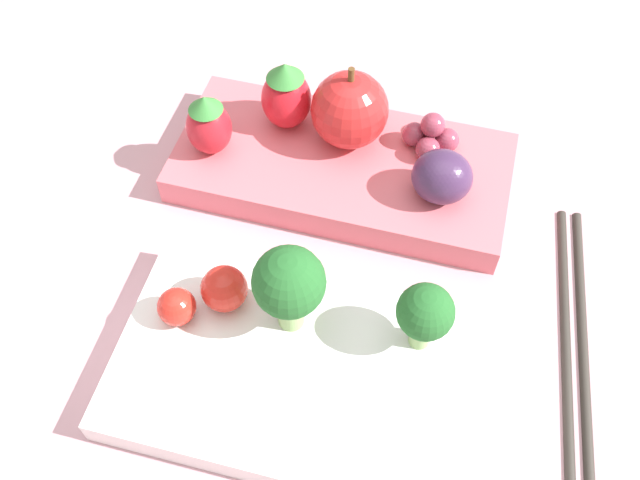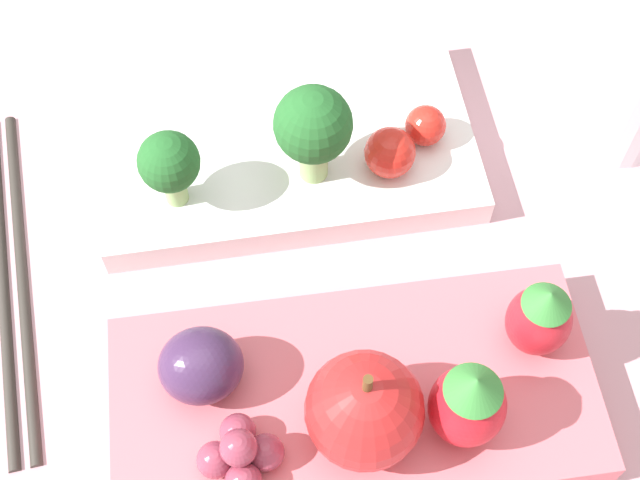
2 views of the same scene
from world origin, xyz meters
name	(u,v)px [view 1 (image 1 of 2)]	position (x,y,z in m)	size (l,w,h in m)	color
ground_plane	(315,261)	(0.00, 0.00, 0.00)	(4.00, 4.00, 0.00)	#C6939E
bento_box_savoury	(299,373)	(-0.01, 0.08, 0.01)	(0.21, 0.12, 0.02)	white
bento_box_fruit	(337,167)	(0.00, -0.07, 0.01)	(0.23, 0.11, 0.02)	#DB6670
broccoli_floret_0	(425,314)	(-0.07, 0.05, 0.05)	(0.03, 0.03, 0.05)	#93B770
broccoli_floret_1	(286,284)	(0.00, 0.05, 0.06)	(0.04, 0.04, 0.06)	#93B770
cherry_tomato_0	(224,289)	(0.04, 0.05, 0.03)	(0.03, 0.03, 0.03)	red
cherry_tomato_1	(177,307)	(0.06, 0.07, 0.03)	(0.02, 0.02, 0.02)	red
apple	(356,111)	(0.00, -0.09, 0.05)	(0.05, 0.05, 0.06)	red
strawberry_0	(286,96)	(0.04, -0.09, 0.05)	(0.03, 0.03, 0.05)	red
strawberry_1	(208,124)	(0.09, -0.06, 0.04)	(0.03, 0.03, 0.05)	red
plum	(442,177)	(-0.07, -0.06, 0.04)	(0.04, 0.04, 0.03)	#42284C
grape_cluster	(431,135)	(-0.05, -0.10, 0.03)	(0.04, 0.04, 0.03)	#93384C
chopsticks_pair	(576,353)	(-0.16, 0.03, 0.00)	(0.03, 0.21, 0.01)	#332D28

